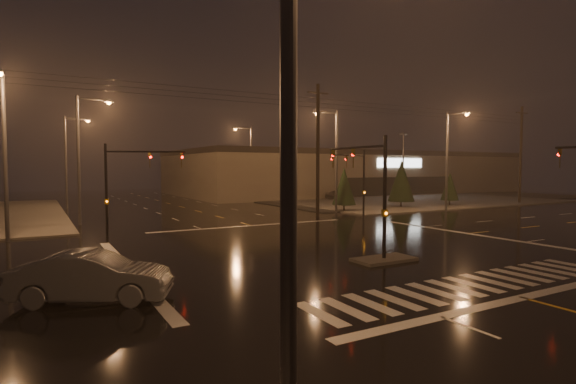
% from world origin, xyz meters
% --- Properties ---
extents(ground, '(140.00, 140.00, 0.00)m').
position_xyz_m(ground, '(0.00, 0.00, 0.00)').
color(ground, black).
rests_on(ground, ground).
extents(sidewalk_ne, '(36.00, 36.00, 0.12)m').
position_xyz_m(sidewalk_ne, '(30.00, 30.00, 0.06)').
color(sidewalk_ne, '#4A4742').
rests_on(sidewalk_ne, ground).
extents(median_island, '(3.00, 1.60, 0.15)m').
position_xyz_m(median_island, '(0.00, -4.00, 0.07)').
color(median_island, '#4A4742').
rests_on(median_island, ground).
extents(crosswalk, '(15.00, 2.60, 0.01)m').
position_xyz_m(crosswalk, '(0.00, -9.00, 0.01)').
color(crosswalk, beige).
rests_on(crosswalk, ground).
extents(stop_bar_near, '(16.00, 0.50, 0.01)m').
position_xyz_m(stop_bar_near, '(0.00, -11.00, 0.01)').
color(stop_bar_near, beige).
rests_on(stop_bar_near, ground).
extents(stop_bar_far, '(16.00, 0.50, 0.01)m').
position_xyz_m(stop_bar_far, '(0.00, 11.00, 0.01)').
color(stop_bar_far, beige).
rests_on(stop_bar_far, ground).
extents(parking_lot, '(50.00, 24.00, 0.08)m').
position_xyz_m(parking_lot, '(35.00, 28.00, 0.04)').
color(parking_lot, black).
rests_on(parking_lot, ground).
extents(retail_building, '(60.20, 28.30, 7.20)m').
position_xyz_m(retail_building, '(35.00, 45.99, 3.84)').
color(retail_building, '#6E5E4F').
rests_on(retail_building, ground).
extents(signal_mast_median, '(0.25, 4.59, 6.00)m').
position_xyz_m(signal_mast_median, '(0.00, -3.07, 3.75)').
color(signal_mast_median, black).
rests_on(signal_mast_median, ground).
extents(signal_mast_ne, '(4.84, 1.86, 6.00)m').
position_xyz_m(signal_mast_ne, '(9.50, 10.14, 3.79)').
color(signal_mast_ne, black).
rests_on(signal_mast_ne, ground).
extents(signal_mast_nw, '(4.84, 1.86, 6.00)m').
position_xyz_m(signal_mast_nw, '(-9.50, 10.14, 3.79)').
color(signal_mast_nw, black).
rests_on(signal_mast_nw, ground).
extents(streetlight_0, '(2.77, 0.32, 10.00)m').
position_xyz_m(streetlight_0, '(-11.18, -15.00, 5.80)').
color(streetlight_0, '#38383A').
rests_on(streetlight_0, ground).
extents(streetlight_1, '(2.77, 0.32, 10.00)m').
position_xyz_m(streetlight_1, '(-11.18, 18.00, 5.80)').
color(streetlight_1, '#38383A').
rests_on(streetlight_1, ground).
extents(streetlight_2, '(2.77, 0.32, 10.00)m').
position_xyz_m(streetlight_2, '(-11.18, 34.00, 5.80)').
color(streetlight_2, '#38383A').
rests_on(streetlight_2, ground).
extents(streetlight_3, '(2.77, 0.32, 10.00)m').
position_xyz_m(streetlight_3, '(11.18, 16.00, 5.80)').
color(streetlight_3, '#38383A').
rests_on(streetlight_3, ground).
extents(streetlight_4, '(2.77, 0.32, 10.00)m').
position_xyz_m(streetlight_4, '(11.18, 36.00, 5.80)').
color(streetlight_4, '#38383A').
rests_on(streetlight_4, ground).
extents(streetlight_5, '(0.32, 2.77, 10.00)m').
position_xyz_m(streetlight_5, '(-16.00, 11.18, 5.80)').
color(streetlight_5, '#38383A').
rests_on(streetlight_5, ground).
extents(streetlight_6, '(0.32, 2.77, 10.00)m').
position_xyz_m(streetlight_6, '(22.00, 11.18, 5.80)').
color(streetlight_6, '#38383A').
rests_on(streetlight_6, ground).
extents(utility_pole_1, '(2.20, 0.32, 12.00)m').
position_xyz_m(utility_pole_1, '(8.00, 14.00, 6.13)').
color(utility_pole_1, black).
rests_on(utility_pole_1, ground).
extents(utility_pole_2, '(2.20, 0.32, 12.00)m').
position_xyz_m(utility_pole_2, '(38.00, 14.00, 6.13)').
color(utility_pole_2, black).
rests_on(utility_pole_2, ground).
extents(conifer_0, '(2.42, 2.42, 4.48)m').
position_xyz_m(conifer_0, '(12.94, 16.63, 2.59)').
color(conifer_0, black).
rests_on(conifer_0, ground).
extents(conifer_1, '(2.95, 2.95, 5.31)m').
position_xyz_m(conifer_1, '(21.31, 17.22, 3.00)').
color(conifer_1, black).
rests_on(conifer_1, ground).
extents(conifer_2, '(2.06, 2.06, 3.92)m').
position_xyz_m(conifer_2, '(27.36, 15.66, 2.31)').
color(conifer_2, black).
rests_on(conifer_2, ground).
extents(car_parked, '(2.71, 4.37, 1.39)m').
position_xyz_m(car_parked, '(21.85, 29.72, 0.69)').
color(car_parked, black).
rests_on(car_parked, ground).
extents(car_crossing, '(5.35, 3.73, 1.67)m').
position_xyz_m(car_crossing, '(-12.90, -4.21, 0.84)').
color(car_crossing, '#595C60').
rests_on(car_crossing, ground).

